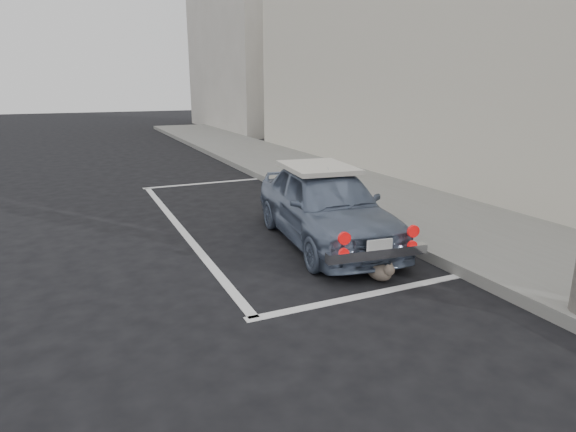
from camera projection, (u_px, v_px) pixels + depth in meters
name	position (u px, v px, depth m)	size (l,w,h in m)	color
ground	(310.00, 286.00, 5.73)	(80.00, 80.00, 0.00)	black
sidewalk	(417.00, 212.00, 8.74)	(2.80, 40.00, 0.15)	slate
shop_building	(482.00, 30.00, 10.84)	(3.50, 18.00, 7.00)	beige
building_far	(245.00, 50.00, 24.75)	(3.50, 10.00, 8.00)	#B7B1A5
pline_rear	(369.00, 294.00, 5.49)	(3.00, 0.12, 0.01)	silver
pline_front	(207.00, 183.00, 11.63)	(3.00, 0.12, 0.01)	silver
pline_side	(180.00, 228.00, 8.00)	(0.12, 7.00, 0.01)	silver
retro_coupe	(326.00, 205.00, 7.17)	(1.75, 3.53, 1.16)	slate
cat	(381.00, 271.00, 5.85)	(0.29, 0.50, 0.27)	#6B5E51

